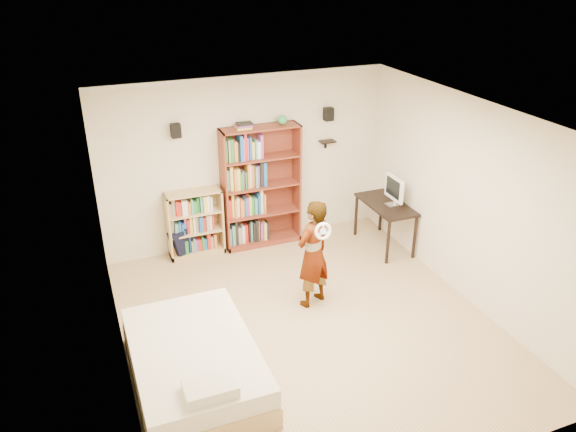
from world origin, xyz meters
name	(u,v)px	position (x,y,z in m)	size (l,w,h in m)	color
ground	(309,324)	(0.00, 0.00, 0.00)	(4.50, 5.00, 0.01)	tan
room_shell	(311,198)	(0.00, 0.00, 1.76)	(4.52, 5.02, 2.71)	beige
crown_molding	(313,121)	(0.00, 0.00, 2.67)	(4.50, 5.00, 0.06)	silver
speaker_left	(176,131)	(-1.05, 2.40, 2.00)	(0.14, 0.12, 0.20)	black
speaker_right	(329,114)	(1.35, 2.40, 2.00)	(0.14, 0.12, 0.20)	black
wall_shelf	(327,142)	(1.35, 2.41, 1.55)	(0.25, 0.16, 0.03)	black
tall_bookshelf	(261,187)	(0.18, 2.32, 0.97)	(1.23, 0.36, 1.94)	brown
low_bookshelf	(195,223)	(-0.89, 2.34, 0.53)	(0.85, 0.32, 1.06)	tan
computer_desk	(384,225)	(1.96, 1.49, 0.37)	(0.55, 1.10, 0.75)	black
imac	(393,191)	(2.01, 1.41, 0.98)	(0.09, 0.47, 0.47)	white
daybed	(194,359)	(-1.58, -0.47, 0.30)	(1.31, 2.01, 0.59)	silver
person	(313,254)	(0.24, 0.45, 0.75)	(0.55, 0.36, 1.50)	black
wii_wheel	(323,231)	(0.24, 0.17, 1.21)	(0.22, 0.22, 0.04)	white
navy_bag	(183,242)	(-1.11, 2.33, 0.25)	(0.37, 0.24, 0.51)	black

